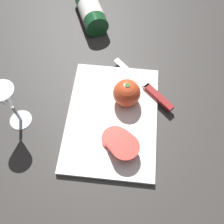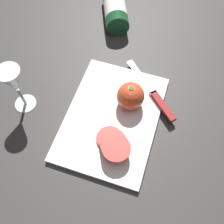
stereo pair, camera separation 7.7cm
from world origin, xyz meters
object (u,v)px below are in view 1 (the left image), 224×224
wine_glass (8,100)px  tomato_slice_stack_near (121,143)px  whole_tomato (127,93)px  knife (154,93)px  wine_bottle (90,8)px

wine_glass → tomato_slice_stack_near: size_ratio=1.48×
whole_tomato → tomato_slice_stack_near: whole_tomato is taller
wine_glass → knife: (0.13, -0.40, -0.10)m
wine_bottle → wine_glass: (-0.47, 0.15, 0.08)m
wine_bottle → whole_tomato: (-0.37, -0.17, 0.02)m
wine_glass → whole_tomato: bearing=-73.2°
wine_bottle → whole_tomato: size_ratio=3.80×
wine_glass → whole_tomato: (0.10, -0.32, -0.06)m
wine_glass → tomato_slice_stack_near: bearing=-100.2°
wine_bottle → knife: 0.43m
wine_bottle → wine_glass: wine_glass is taller
wine_bottle → knife: bearing=-143.3°
whole_tomato → knife: whole_tomato is taller
wine_bottle → knife: size_ratio=1.58×
wine_glass → whole_tomato: wine_glass is taller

